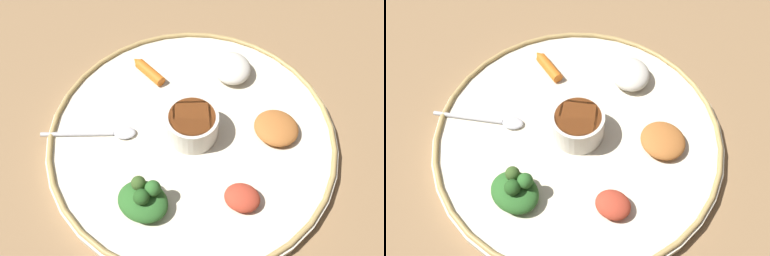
{
  "view_description": "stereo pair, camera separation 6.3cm",
  "coord_description": "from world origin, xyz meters",
  "views": [
    {
      "loc": [
        -0.12,
        0.33,
        0.55
      ],
      "look_at": [
        0.0,
        0.0,
        0.03
      ],
      "focal_mm": 37.95,
      "sensor_mm": 36.0,
      "label": 1
    },
    {
      "loc": [
        -0.18,
        0.3,
        0.55
      ],
      "look_at": [
        0.0,
        0.0,
        0.03
      ],
      "focal_mm": 37.95,
      "sensor_mm": 36.0,
      "label": 2
    }
  ],
  "objects": [
    {
      "name": "ground_plane",
      "position": [
        0.0,
        0.0,
        0.0
      ],
      "size": [
        2.4,
        2.4,
        0.0
      ],
      "primitive_type": "plane",
      "color": "olive"
    },
    {
      "name": "mound_berbere_red",
      "position": [
        -0.11,
        0.08,
        0.03
      ],
      "size": [
        0.05,
        0.05,
        0.03
      ],
      "primitive_type": "ellipsoid",
      "rotation": [
        0.0,
        0.0,
        0.07
      ],
      "color": "#B73D28",
      "rests_on": "platter"
    },
    {
      "name": "spoon",
      "position": [
        0.13,
        0.05,
        0.02
      ],
      "size": [
        0.14,
        0.07,
        0.01
      ],
      "color": "silver",
      "rests_on": "platter"
    },
    {
      "name": "platter",
      "position": [
        0.0,
        0.0,
        0.01
      ],
      "size": [
        0.45,
        0.45,
        0.02
      ],
      "primitive_type": "cylinder",
      "color": "beige",
      "rests_on": "ground_plane"
    },
    {
      "name": "center_bowl",
      "position": [
        0.0,
        0.0,
        0.04
      ],
      "size": [
        0.08,
        0.08,
        0.05
      ],
      "color": "silver",
      "rests_on": "platter"
    },
    {
      "name": "greens_pile",
      "position": [
        0.02,
        0.14,
        0.04
      ],
      "size": [
        0.08,
        0.07,
        0.05
      ],
      "color": "#2D6628",
      "rests_on": "platter"
    },
    {
      "name": "platter_rim",
      "position": [
        0.0,
        0.0,
        0.02
      ],
      "size": [
        0.45,
        0.45,
        0.01
      ],
      "primitive_type": "torus",
      "color": "tan",
      "rests_on": "platter"
    },
    {
      "name": "carrot_near_spoon",
      "position": [
        0.11,
        -0.09,
        0.03
      ],
      "size": [
        0.07,
        0.05,
        0.02
      ],
      "color": "orange",
      "rests_on": "platter"
    },
    {
      "name": "mound_rice_white",
      "position": [
        -0.02,
        -0.14,
        0.03
      ],
      "size": [
        0.09,
        0.1,
        0.03
      ],
      "primitive_type": "ellipsoid",
      "rotation": [
        0.0,
        0.0,
        5.32
      ],
      "color": "silver",
      "rests_on": "platter"
    },
    {
      "name": "mound_chickpea",
      "position": [
        -0.12,
        -0.05,
        0.03
      ],
      "size": [
        0.09,
        0.09,
        0.02
      ],
      "primitive_type": "ellipsoid",
      "rotation": [
        0.0,
        0.0,
        2.76
      ],
      "color": "#B2662D",
      "rests_on": "platter"
    }
  ]
}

